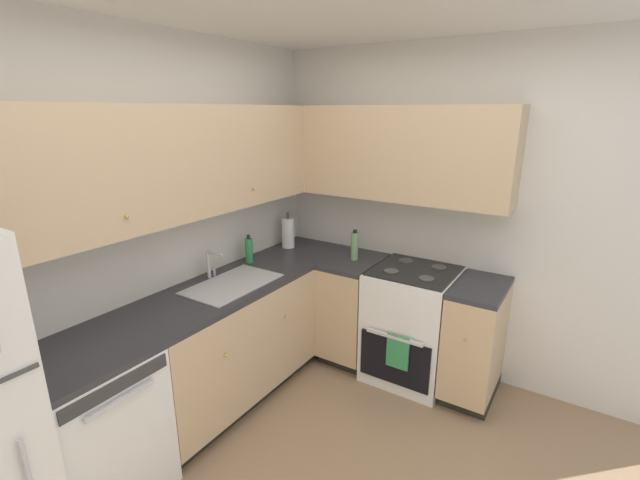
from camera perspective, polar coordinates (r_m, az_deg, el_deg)
wall_back at (r=2.97m, az=-23.29°, el=-0.05°), size 3.52×0.05×2.56m
wall_right at (r=3.47m, az=19.42°, el=2.64°), size 0.05×3.35×2.56m
dishwasher at (r=2.81m, az=-27.69°, el=-21.05°), size 0.60×0.63×0.86m
lower_cabinets_back at (r=3.30m, az=-12.25°, el=-13.40°), size 1.40×0.62×0.86m
countertop_back at (r=3.10m, az=-12.74°, el=-6.34°), size 2.60×0.60×0.03m
lower_cabinets_right at (r=3.57m, az=11.08°, el=-10.87°), size 0.62×1.37×0.86m
countertop_right at (r=3.38m, az=11.48°, el=-4.23°), size 0.60×1.37×0.03m
oven_range at (r=3.55m, az=11.98°, el=-10.64°), size 0.68×0.62×1.04m
upper_cabinets_back at (r=2.87m, az=-18.16°, el=9.65°), size 2.28×0.34×0.69m
upper_cabinets_right at (r=3.43m, az=8.47°, el=11.31°), size 0.32×1.92×0.69m
sink at (r=3.13m, az=-11.37°, el=-6.42°), size 0.67×0.40×0.10m
faucet at (r=3.22m, az=-14.15°, el=-2.81°), size 0.07×0.16×0.21m
soap_bottle at (r=3.50m, az=-9.33°, el=-1.33°), size 0.06×0.06×0.23m
paper_towel_roll at (r=3.84m, az=-4.23°, el=0.97°), size 0.11×0.11×0.33m
oil_bottle at (r=3.52m, az=4.57°, el=-0.78°), size 0.06×0.06×0.25m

